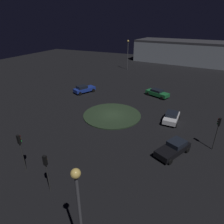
# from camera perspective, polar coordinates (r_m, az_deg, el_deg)

# --- Properties ---
(ground_plane) EXTENTS (117.83, 117.83, 0.00)m
(ground_plane) POSITION_cam_1_polar(r_m,az_deg,el_deg) (30.58, -0.00, -1.01)
(ground_plane) COLOR black
(roundabout_island) EXTENTS (9.07, 9.07, 0.16)m
(roundabout_island) POSITION_cam_1_polar(r_m,az_deg,el_deg) (30.55, -0.00, -0.88)
(roundabout_island) COLOR #263823
(roundabout_island) RESTS_ON ground_plane
(car_blue) EXTENTS (4.74, 3.55, 1.54)m
(car_blue) POSITION_cam_1_polar(r_m,az_deg,el_deg) (40.57, -8.29, 6.75)
(car_blue) COLOR #1E38A5
(car_blue) RESTS_ON ground_plane
(car_black) EXTENTS (4.78, 3.57, 1.48)m
(car_black) POSITION_cam_1_polar(r_m,az_deg,el_deg) (22.94, 17.69, -10.12)
(car_black) COLOR black
(car_black) RESTS_ON ground_plane
(car_white) EXTENTS (3.96, 2.15, 1.47)m
(car_white) POSITION_cam_1_polar(r_m,az_deg,el_deg) (29.74, 17.15, -1.42)
(car_white) COLOR white
(car_white) RESTS_ON ground_plane
(car_green) EXTENTS (3.29, 4.86, 1.42)m
(car_green) POSITION_cam_1_polar(r_m,az_deg,el_deg) (39.06, 13.19, 5.52)
(car_green) COLOR #1E7238
(car_green) RESTS_ON ground_plane
(traffic_light_west) EXTENTS (0.37, 0.32, 3.84)m
(traffic_light_west) POSITION_cam_1_polar(r_m,az_deg,el_deg) (17.40, -18.80, -14.96)
(traffic_light_west) COLOR #2D2D2D
(traffic_light_west) RESTS_ON ground_plane
(traffic_light_west_near) EXTENTS (0.38, 0.33, 4.11)m
(traffic_light_west_near) POSITION_cam_1_polar(r_m,az_deg,el_deg) (20.38, -25.36, -9.03)
(traffic_light_west_near) COLOR #2D2D2D
(traffic_light_west_near) RESTS_ON ground_plane
(traffic_light_south) EXTENTS (0.34, 0.38, 4.11)m
(traffic_light_south) POSITION_cam_1_polar(r_m,az_deg,el_deg) (24.35, 28.75, -4.05)
(traffic_light_south) COLOR #2D2D2D
(traffic_light_south) RESTS_ON ground_plane
(streetlamp_east) EXTENTS (0.59, 0.59, 8.51)m
(streetlamp_east) POSITION_cam_1_polar(r_m,az_deg,el_deg) (59.23, 4.70, 17.87)
(streetlamp_east) COLOR #4C4C51
(streetlamp_east) RESTS_ON ground_plane
(streetlamp_west) EXTENTS (0.50, 0.50, 7.44)m
(streetlamp_west) POSITION_cam_1_polar(r_m,az_deg,el_deg) (11.31, -9.62, -26.19)
(streetlamp_west) COLOR #4C4C51
(streetlamp_west) RESTS_ON ground_plane
(store_building) EXTENTS (16.46, 34.89, 7.32)m
(store_building) POSITION_cam_1_polar(r_m,az_deg,el_deg) (75.18, 20.89, 16.28)
(store_building) COLOR #8C939E
(store_building) RESTS_ON ground_plane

